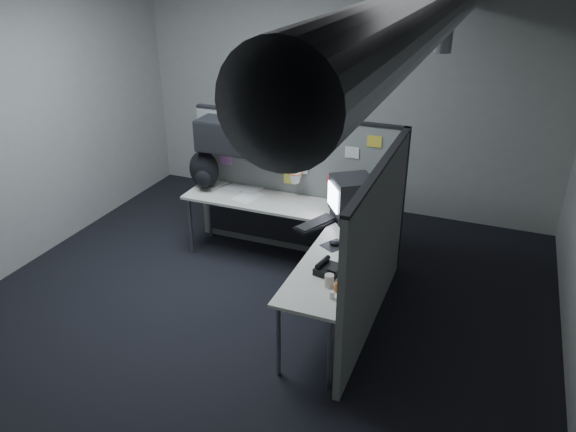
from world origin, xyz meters
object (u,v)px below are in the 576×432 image
at_px(desk, 296,227).
at_px(monitor, 352,198).
at_px(phone, 328,269).
at_px(keyboard, 316,224).
at_px(backpack, 204,170).

xyz_separation_m(desk, monitor, (0.53, 0.18, 0.35)).
xyz_separation_m(monitor, phone, (0.11, -1.10, -0.19)).
distance_m(desk, phone, 1.14).
bearing_deg(phone, monitor, 116.66).
relative_size(keyboard, phone, 2.05).
distance_m(desk, monitor, 0.66).
height_order(desk, backpack, backpack).
height_order(monitor, keyboard, monitor).
xyz_separation_m(desk, keyboard, (0.25, -0.11, 0.14)).
bearing_deg(backpack, desk, -19.59).
height_order(desk, monitor, monitor).
xyz_separation_m(monitor, backpack, (-1.80, 0.16, -0.02)).
xyz_separation_m(desk, phone, (0.65, -0.92, 0.16)).
bearing_deg(phone, keyboard, 136.71).
relative_size(phone, backpack, 0.57).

